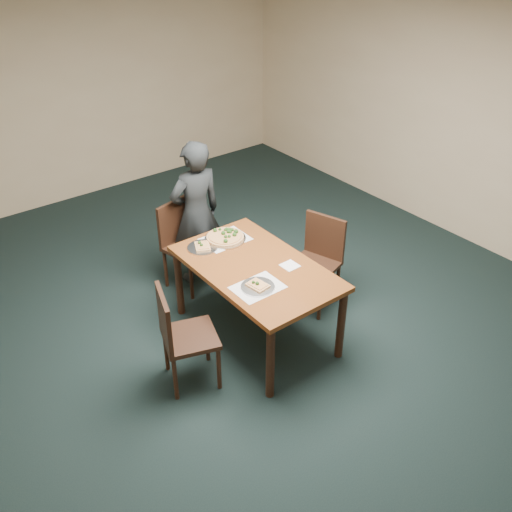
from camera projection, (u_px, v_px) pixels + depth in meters
ground at (275, 346)px, 5.18m from camera, size 8.00×8.00×0.00m
room_shell at (280, 168)px, 4.24m from camera, size 8.00×8.00×8.00m
dining_table at (256, 275)px, 4.98m from camera, size 0.90×1.50×0.75m
chair_far at (183, 239)px, 5.76m from camera, size 0.51×0.51×0.91m
chair_left at (180, 333)px, 4.53m from camera, size 0.53×0.53×0.91m
chair_right at (318, 256)px, 5.49m from camera, size 0.53×0.53×0.91m
diner at (196, 213)px, 5.71m from camera, size 0.57×0.39×1.52m
placemat_main at (225, 239)px, 5.31m from camera, size 0.42×0.32×0.00m
placemat_near at (258, 287)px, 4.66m from camera, size 0.40×0.30×0.00m
pizza_pan at (226, 237)px, 5.30m from camera, size 0.39×0.39×0.07m
slice_plate_near at (258, 286)px, 4.65m from camera, size 0.28×0.28×0.06m
slice_plate_far at (203, 247)px, 5.17m from camera, size 0.28×0.28×0.06m
napkin at (290, 266)px, 4.92m from camera, size 0.14×0.14×0.01m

